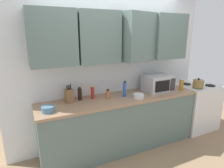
% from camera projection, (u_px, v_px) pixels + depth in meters
% --- Properties ---
extents(wall_back_with_cabinets, '(3.49, 0.51, 2.60)m').
position_uv_depth(wall_back_with_cabinets, '(115.00, 53.00, 3.05)').
color(wall_back_with_cabinets, white).
rests_on(wall_back_with_cabinets, ground_plane).
extents(counter_run, '(2.62, 0.63, 0.90)m').
position_uv_depth(counter_run, '(121.00, 123.00, 3.15)').
color(counter_run, slate).
rests_on(counter_run, ground_plane).
extents(stove_range, '(0.76, 0.64, 0.91)m').
position_uv_depth(stove_range, '(195.00, 106.00, 3.83)').
color(stove_range, silver).
rests_on(stove_range, ground_plane).
extents(kettle, '(0.19, 0.19, 0.18)m').
position_uv_depth(kettle, '(198.00, 84.00, 3.50)').
color(kettle, olive).
rests_on(kettle, stove_range).
extents(microwave, '(0.48, 0.37, 0.28)m').
position_uv_depth(microwave, '(158.00, 83.00, 3.31)').
color(microwave, '#B7B7BC').
rests_on(microwave, counter_run).
extents(knife_block, '(0.12, 0.14, 0.28)m').
position_uv_depth(knife_block, '(69.00, 96.00, 2.78)').
color(knife_block, brown).
rests_on(knife_block, counter_run).
extents(bottle_soy_dark, '(0.06, 0.06, 0.20)m').
position_uv_depth(bottle_soy_dark, '(80.00, 94.00, 2.87)').
color(bottle_soy_dark, black).
rests_on(bottle_soy_dark, counter_run).
extents(bottle_red_sauce, '(0.06, 0.06, 0.21)m').
position_uv_depth(bottle_red_sauce, '(92.00, 92.00, 2.94)').
color(bottle_red_sauce, red).
rests_on(bottle_red_sauce, counter_run).
extents(bottle_blue_cleaner, '(0.05, 0.05, 0.26)m').
position_uv_depth(bottle_blue_cleaner, '(125.00, 89.00, 3.01)').
color(bottle_blue_cleaner, '#2D56B7').
rests_on(bottle_blue_cleaner, counter_run).
extents(bottle_spice_jar, '(0.06, 0.06, 0.16)m').
position_uv_depth(bottle_spice_jar, '(108.00, 94.00, 2.92)').
color(bottle_spice_jar, '#BC6638').
rests_on(bottle_spice_jar, counter_run).
extents(bottle_amber_vinegar, '(0.08, 0.08, 0.21)m').
position_uv_depth(bottle_amber_vinegar, '(181.00, 85.00, 3.37)').
color(bottle_amber_vinegar, '#AD701E').
rests_on(bottle_amber_vinegar, counter_run).
extents(bowl_ceramic_small, '(0.18, 0.18, 0.06)m').
position_uv_depth(bowl_ceramic_small, '(139.00, 96.00, 3.00)').
color(bowl_ceramic_small, silver).
rests_on(bowl_ceramic_small, counter_run).
extents(bowl_mixing_large, '(0.16, 0.16, 0.08)m').
position_uv_depth(bowl_mixing_large, '(48.00, 109.00, 2.44)').
color(bowl_mixing_large, teal).
rests_on(bowl_mixing_large, counter_run).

